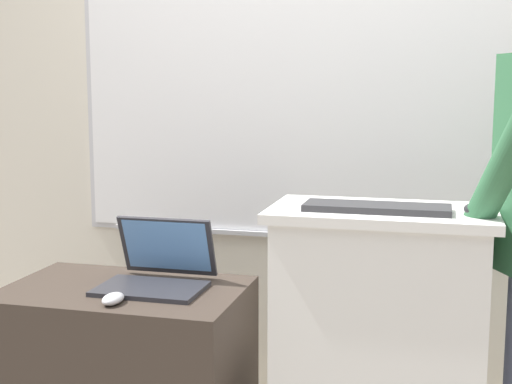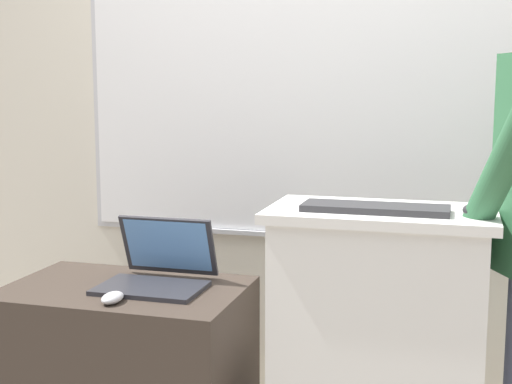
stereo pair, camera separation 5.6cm
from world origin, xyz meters
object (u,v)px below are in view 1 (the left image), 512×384
lectern_podium (378,372)px  laptop (158,268)px  computer_mouse_by_laptop (113,299)px  computer_mouse_by_keyboard (474,209)px  wireless_keyboard (377,208)px

lectern_podium → laptop: size_ratio=3.00×
computer_mouse_by_laptop → computer_mouse_by_keyboard: size_ratio=1.00×
laptop → computer_mouse_by_keyboard: bearing=-5.9°
lectern_podium → wireless_keyboard: (-0.01, -0.05, 0.53)m
lectern_podium → laptop: (-0.76, 0.06, 0.27)m
lectern_podium → computer_mouse_by_keyboard: (0.26, -0.05, 0.54)m
laptop → computer_mouse_by_keyboard: (1.02, -0.11, 0.27)m
wireless_keyboard → computer_mouse_by_laptop: size_ratio=4.29×
lectern_podium → wireless_keyboard: wireless_keyboard is taller
wireless_keyboard → computer_mouse_by_laptop: wireless_keyboard is taller
lectern_podium → laptop: bearing=175.7°
computer_mouse_by_keyboard → computer_mouse_by_laptop: bearing=-173.2°
lectern_podium → computer_mouse_by_keyboard: size_ratio=10.47×
laptop → wireless_keyboard: size_ratio=0.81×
lectern_podium → laptop: lectern_podium is taller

